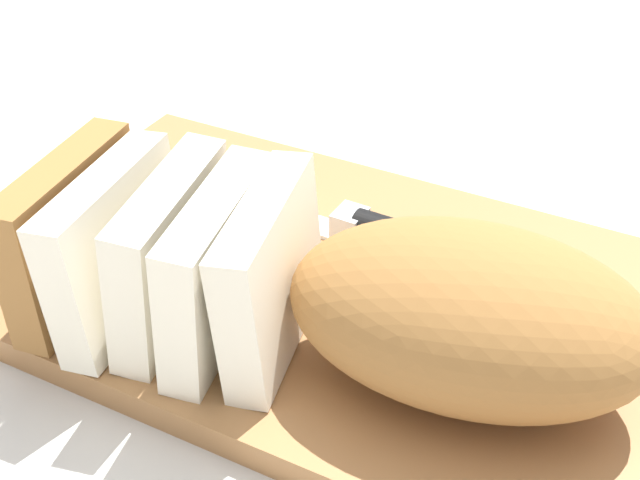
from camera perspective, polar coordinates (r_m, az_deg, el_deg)
The scene contains 8 objects.
ground_plane at distance 0.58m, azimuth -0.00°, elevation -3.95°, with size 3.00×3.00×0.00m, color beige.
cutting_board at distance 0.58m, azimuth -0.00°, elevation -3.21°, with size 0.45×0.29×0.02m, color #9E6B3D.
bread_loaf at distance 0.48m, azimuth 1.81°, elevation -3.42°, with size 0.37×0.16×0.10m.
bread_knife at distance 0.60m, azimuth 1.92°, elevation 0.91°, with size 0.28×0.05×0.03m.
crumb_near_knife at distance 0.58m, azimuth 3.68°, elevation -1.36°, with size 0.01×0.01×0.01m, color tan.
crumb_near_loaf at distance 0.56m, azimuth -5.95°, elevation -3.46°, with size 0.00×0.00×0.00m, color tan.
crumb_stray_left at distance 0.51m, azimuth 1.56°, elevation -7.36°, with size 0.00×0.00×0.00m, color tan.
crumb_stray_right at distance 0.59m, azimuth 7.54°, elevation -0.95°, with size 0.00×0.00×0.00m, color tan.
Camera 1 is at (-0.19, 0.41, 0.37)m, focal length 48.70 mm.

